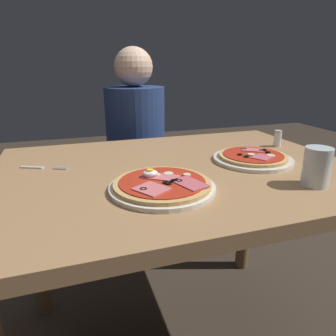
# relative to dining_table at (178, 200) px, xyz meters

# --- Properties ---
(dining_table) EXTENTS (1.17, 0.86, 0.77)m
(dining_table) POSITION_rel_dining_table_xyz_m (0.00, 0.00, 0.00)
(dining_table) COLOR #9E754C
(dining_table) RESTS_ON ground
(pizza_foreground) EXTENTS (0.29, 0.29, 0.05)m
(pizza_foreground) POSITION_rel_dining_table_xyz_m (-0.11, -0.17, 0.13)
(pizza_foreground) COLOR silver
(pizza_foreground) RESTS_ON dining_table
(pizza_across_left) EXTENTS (0.27, 0.27, 0.03)m
(pizza_across_left) POSITION_rel_dining_table_xyz_m (0.27, -0.02, 0.13)
(pizza_across_left) COLOR silver
(pizza_across_left) RESTS_ON dining_table
(water_glass_near) EXTENTS (0.07, 0.07, 0.11)m
(water_glass_near) POSITION_rel_dining_table_xyz_m (0.30, -0.27, 0.17)
(water_glass_near) COLOR silver
(water_glass_near) RESTS_ON dining_table
(fork) EXTENTS (0.15, 0.08, 0.00)m
(fork) POSITION_rel_dining_table_xyz_m (-0.43, 0.13, 0.12)
(fork) COLOR silver
(fork) RESTS_ON dining_table
(salt_shaker) EXTENTS (0.03, 0.03, 0.07)m
(salt_shaker) POSITION_rel_dining_table_xyz_m (0.48, 0.12, 0.15)
(salt_shaker) COLOR white
(salt_shaker) RESTS_ON dining_table
(diner_person) EXTENTS (0.32, 0.32, 1.18)m
(diner_person) POSITION_rel_dining_table_xyz_m (0.01, 0.73, -0.09)
(diner_person) COLOR black
(diner_person) RESTS_ON ground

